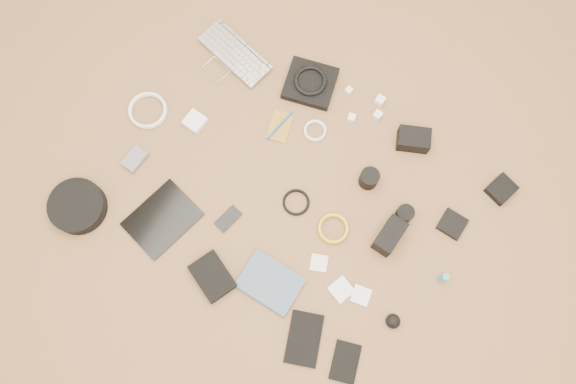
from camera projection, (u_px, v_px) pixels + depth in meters
The scene contains 34 objects.
room_shell at pixel (273, 1), 0.94m from camera, with size 4.04×4.04×2.58m.
laptop at pixel (227, 61), 2.27m from camera, with size 0.32×0.22×0.02m, color silver.
headphone_pouch at pixel (310, 83), 2.24m from camera, with size 0.19×0.18×0.03m, color black.
headphones at pixel (310, 81), 2.22m from camera, with size 0.13×0.13×0.02m, color black.
charger_a at pixel (349, 91), 2.24m from camera, with size 0.03×0.03×0.02m, color white.
charger_b at pixel (380, 100), 2.23m from camera, with size 0.03×0.03×0.03m, color white.
charger_c at pixel (378, 115), 2.21m from camera, with size 0.03×0.03×0.03m, color white.
charger_d at pixel (352, 118), 2.21m from camera, with size 0.03×0.03×0.03m, color white.
dslr_camera at pixel (414, 139), 2.16m from camera, with size 0.12×0.08×0.07m, color black.
lens_pouch at pixel (501, 189), 2.13m from camera, with size 0.09×0.10×0.03m, color black.
notebook_olive at pixel (280, 126), 2.21m from camera, with size 0.08×0.13×0.01m, color olive.
pen_blue at pixel (280, 126), 2.20m from camera, with size 0.01×0.01×0.15m, color #143BA8.
cable_white_a at pixel (315, 131), 2.20m from camera, with size 0.09×0.09×0.01m, color white.
lens_a at pixel (369, 179), 2.12m from camera, with size 0.07×0.07×0.08m, color black.
lens_b at pixel (405, 214), 2.09m from camera, with size 0.07×0.07×0.06m, color black.
card_reader at pixel (452, 224), 2.10m from camera, with size 0.09×0.09×0.02m, color black.
power_brick at pixel (195, 122), 2.20m from camera, with size 0.07×0.07×0.03m, color white.
cable_white_b at pixel (148, 111), 2.22m from camera, with size 0.15×0.15×0.01m, color white.
cable_black at pixel (296, 203), 2.13m from camera, with size 0.10×0.10×0.01m, color black.
cable_yellow at pixel (333, 229), 2.10m from camera, with size 0.12×0.12×0.01m, color gold.
flash at pixel (389, 236), 2.05m from camera, with size 0.07×0.13×0.10m, color black.
lens_cleaner at pixel (443, 278), 2.02m from camera, with size 0.02×0.02×0.08m, color #1BA3B3.
battery_charger at pixel (135, 159), 2.17m from camera, with size 0.06×0.10×0.03m, color slate.
tablet at pixel (162, 219), 2.11m from camera, with size 0.20×0.25×0.01m, color black.
phone at pixel (228, 219), 2.12m from camera, with size 0.05×0.10×0.01m, color black.
filter_case_left at pixel (319, 263), 2.07m from camera, with size 0.06×0.06×0.01m, color silver.
filter_case_mid at pixel (341, 290), 2.05m from camera, with size 0.07×0.07×0.01m, color silver.
filter_case_right at pixel (361, 295), 2.04m from camera, with size 0.07×0.07×0.01m, color silver.
air_blower at pixel (393, 321), 2.00m from camera, with size 0.05×0.05×0.05m, color black.
headphone_case at pixel (78, 206), 2.10m from camera, with size 0.21×0.21×0.06m, color black.
drive_case at pixel (213, 277), 2.04m from camera, with size 0.16×0.11×0.04m, color black.
paperback at pixel (258, 302), 2.03m from camera, with size 0.16×0.21×0.02m, color #425770.
notebook_black_a at pixel (304, 339), 2.00m from camera, with size 0.12×0.19×0.01m, color black.
notebook_black_b at pixel (345, 362), 1.98m from camera, with size 0.09×0.14×0.01m, color black.
Camera 1 is at (0.31, -0.46, 2.08)m, focal length 35.00 mm.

